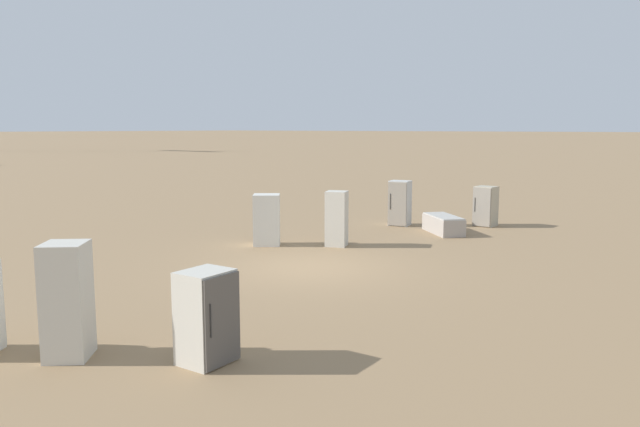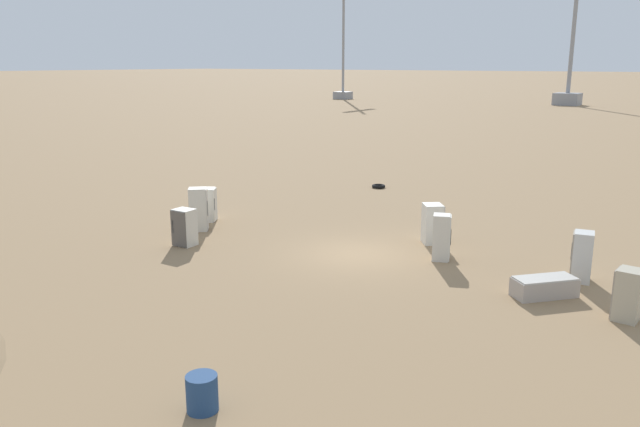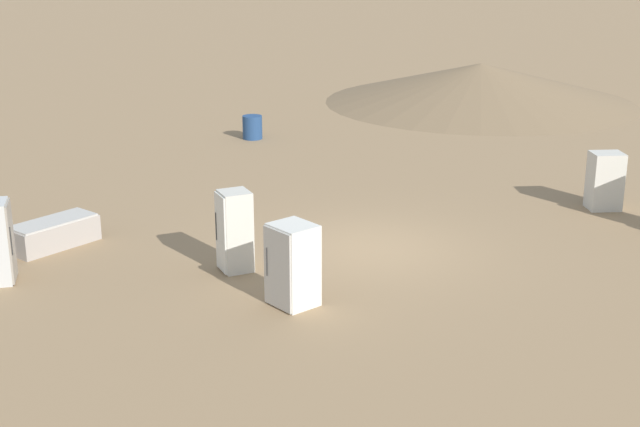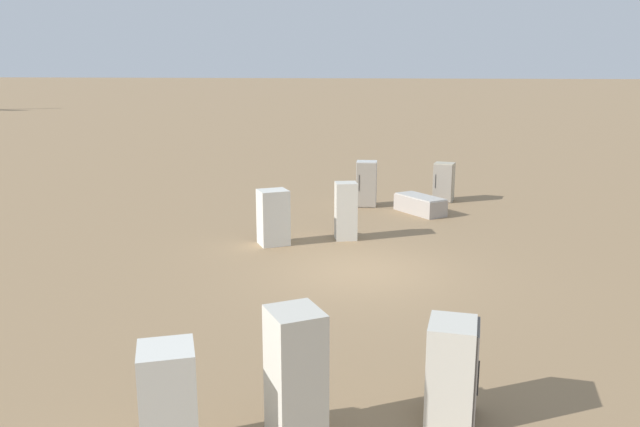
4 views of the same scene
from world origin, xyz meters
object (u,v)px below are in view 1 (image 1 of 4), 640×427
(discarded_fridge_4, at_px, (67,300))
(discarded_fridge_5, at_px, (267,220))
(discarded_fridge_1, at_px, (207,317))
(discarded_fridge_0, at_px, (400,203))
(discarded_fridge_3, at_px, (337,219))
(discarded_fridge_2, at_px, (443,224))
(discarded_fridge_7, at_px, (485,206))

(discarded_fridge_4, distance_m, discarded_fridge_5, 9.50)
(discarded_fridge_1, bearing_deg, discarded_fridge_0, -164.71)
(discarded_fridge_5, bearing_deg, discarded_fridge_3, -5.70)
(discarded_fridge_2, bearing_deg, discarded_fridge_4, -136.67)
(discarded_fridge_5, bearing_deg, discarded_fridge_2, 18.67)
(discarded_fridge_0, relative_size, discarded_fridge_5, 1.06)
(discarded_fridge_2, xyz_separation_m, discarded_fridge_3, (1.54, 3.98, 0.53))
(discarded_fridge_4, distance_m, discarded_fridge_7, 16.14)
(discarded_fridge_1, distance_m, discarded_fridge_5, 9.45)
(discarded_fridge_1, relative_size, discarded_fridge_5, 0.92)
(discarded_fridge_3, height_order, discarded_fridge_7, discarded_fridge_3)
(discarded_fridge_4, height_order, discarded_fridge_5, discarded_fridge_4)
(discarded_fridge_0, xyz_separation_m, discarded_fridge_4, (-2.42, 14.41, 0.09))
(discarded_fridge_1, xyz_separation_m, discarded_fridge_3, (3.83, -8.75, 0.12))
(discarded_fridge_1, xyz_separation_m, discarded_fridge_4, (1.86, 1.11, 0.19))
(discarded_fridge_2, xyz_separation_m, discarded_fridge_4, (-0.43, 13.85, 0.60))
(discarded_fridge_0, bearing_deg, discarded_fridge_7, -156.35)
(discarded_fridge_2, distance_m, discarded_fridge_5, 6.11)
(discarded_fridge_2, distance_m, discarded_fridge_7, 2.39)
(discarded_fridge_0, height_order, discarded_fridge_1, discarded_fridge_0)
(discarded_fridge_3, height_order, discarded_fridge_5, discarded_fridge_3)
(discarded_fridge_0, bearing_deg, discarded_fridge_2, 153.41)
(discarded_fridge_2, height_order, discarded_fridge_3, discarded_fridge_3)
(discarded_fridge_7, bearing_deg, discarded_fridge_4, 93.82)
(discarded_fridge_0, xyz_separation_m, discarded_fridge_2, (-2.00, 0.57, -0.51))
(discarded_fridge_0, bearing_deg, discarded_fridge_5, 66.26)
(discarded_fridge_1, distance_m, discarded_fridge_7, 15.13)
(discarded_fridge_4, bearing_deg, discarded_fridge_7, 48.95)
(discarded_fridge_2, height_order, discarded_fridge_7, discarded_fridge_7)
(discarded_fridge_3, bearing_deg, discarded_fridge_1, -88.82)
(discarded_fridge_4, bearing_deg, discarded_fridge_3, 60.57)
(discarded_fridge_5, distance_m, discarded_fridge_7, 8.34)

